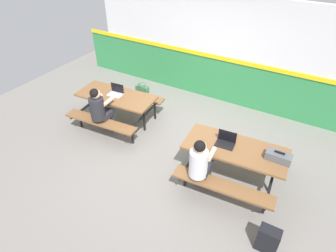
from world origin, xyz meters
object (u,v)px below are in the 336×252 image
(student_further, at_px, (200,162))
(laptop_silver, at_px, (116,92))
(tote_bag_bright, at_px, (142,92))
(toolbox_grey, at_px, (279,157))
(picnic_table_right, at_px, (234,155))
(picnic_table_left, at_px, (117,102))
(laptop_dark, at_px, (226,142))
(student_nearer, at_px, (100,108))
(backpack_dark, at_px, (268,239))

(student_further, relative_size, laptop_silver, 3.59)
(tote_bag_bright, bearing_deg, toolbox_grey, -22.45)
(picnic_table_right, bearing_deg, toolbox_grey, 4.49)
(picnic_table_right, xyz_separation_m, tote_bag_bright, (-3.03, 1.59, -0.38))
(picnic_table_right, bearing_deg, picnic_table_left, 172.36)
(laptop_silver, distance_m, toolbox_grey, 3.60)
(laptop_dark, bearing_deg, student_nearer, -175.84)
(laptop_silver, bearing_deg, toolbox_grey, -5.86)
(picnic_table_left, bearing_deg, laptop_silver, 118.67)
(backpack_dark, bearing_deg, tote_bag_bright, 146.29)
(laptop_silver, height_order, backpack_dark, laptop_silver)
(laptop_silver, height_order, tote_bag_bright, laptop_silver)
(laptop_dark, relative_size, backpack_dark, 0.76)
(laptop_dark, bearing_deg, tote_bag_bright, 151.09)
(picnic_table_left, xyz_separation_m, student_further, (2.49, -0.97, 0.13))
(picnic_table_left, height_order, laptop_silver, laptop_silver)
(picnic_table_right, height_order, student_further, student_further)
(student_nearer, height_order, student_further, same)
(picnic_table_left, height_order, picnic_table_right, same)
(tote_bag_bright, bearing_deg, student_nearer, -84.37)
(laptop_dark, bearing_deg, backpack_dark, -43.82)
(laptop_silver, bearing_deg, backpack_dark, -21.04)
(picnic_table_left, xyz_separation_m, student_nearer, (0.02, -0.56, 0.13))
(student_further, relative_size, laptop_dark, 3.59)
(picnic_table_left, relative_size, laptop_dark, 5.33)
(toolbox_grey, bearing_deg, laptop_silver, 174.14)
(toolbox_grey, bearing_deg, tote_bag_bright, 157.55)
(laptop_dark, relative_size, toolbox_grey, 0.84)
(student_nearer, height_order, toolbox_grey, student_nearer)
(laptop_silver, xyz_separation_m, tote_bag_bright, (-0.13, 1.17, -0.59))
(picnic_table_left, height_order, student_nearer, student_nearer)
(picnic_table_left, relative_size, picnic_table_right, 1.00)
(tote_bag_bright, bearing_deg, laptop_silver, -83.52)
(picnic_table_right, relative_size, laptop_silver, 5.33)
(picnic_table_right, bearing_deg, backpack_dark, -48.63)
(student_nearer, bearing_deg, picnic_table_right, 3.43)
(picnic_table_left, distance_m, laptop_dark, 2.72)
(laptop_silver, xyz_separation_m, laptop_dark, (2.70, -0.40, 0.00))
(picnic_table_right, distance_m, tote_bag_bright, 3.44)
(picnic_table_right, distance_m, backpack_dark, 1.44)
(student_further, distance_m, laptop_dark, 0.65)
(student_nearer, bearing_deg, toolbox_grey, 3.64)
(student_nearer, bearing_deg, laptop_silver, 93.97)
(laptop_silver, height_order, laptop_dark, same)
(laptop_silver, distance_m, backpack_dark, 4.13)
(picnic_table_right, bearing_deg, laptop_silver, 171.71)
(student_further, xyz_separation_m, tote_bag_bright, (-2.64, 2.18, -0.51))
(toolbox_grey, distance_m, tote_bag_bright, 4.07)
(toolbox_grey, bearing_deg, laptop_dark, -177.95)
(picnic_table_right, height_order, laptop_silver, laptop_silver)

